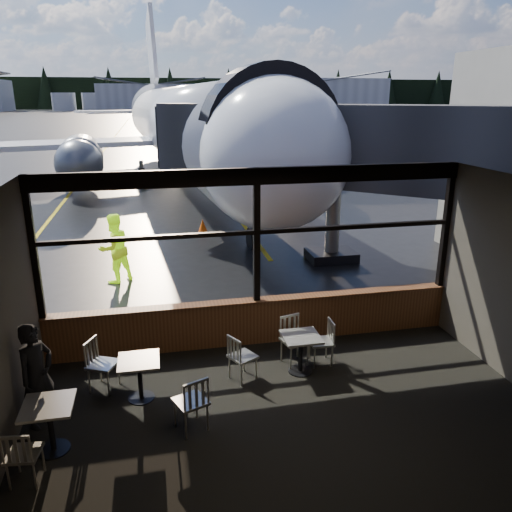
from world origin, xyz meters
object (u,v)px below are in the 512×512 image
object	(u,v)px
airliner	(184,73)
cafe_table_mid	(140,380)
cafe_table_near	(301,354)
cone_wing	(70,183)
chair_mid_w	(103,365)
jet_bridge	(335,181)
chair_mid_s	(191,402)
cone_nose	(203,226)
chair_near_e	(321,342)
passenger	(37,375)
ground_crew	(114,248)
cafe_table_left	(51,428)
chair_left_s	(24,454)
chair_near_w	(243,357)
chair_near_n	(295,341)

from	to	relation	value
airliner	cafe_table_mid	bearing A→B (deg)	-101.27
cafe_table_mid	cafe_table_near	bearing A→B (deg)	5.60
cafe_table_near	cone_wing	size ratio (longest dim) A/B	1.26
cafe_table_near	cone_wing	distance (m)	21.67
cafe_table_mid	chair_mid_w	world-z (taller)	chair_mid_w
jet_bridge	cone_wing	world-z (taller)	jet_bridge
cafe_table_mid	chair_mid_s	bearing A→B (deg)	-51.77
airliner	cone_nose	world-z (taller)	airliner
chair_near_e	passenger	bearing A→B (deg)	101.34
chair_near_e	chair_mid_s	xyz separation A→B (m)	(-2.50, -1.44, 0.03)
airliner	jet_bridge	size ratio (longest dim) A/B	3.73
jet_bridge	cafe_table_near	bearing A→B (deg)	-114.35
passenger	ground_crew	bearing A→B (deg)	28.32
chair_mid_s	cone_nose	world-z (taller)	chair_mid_s
cafe_table_left	chair_left_s	xyz separation A→B (m)	(-0.22, -0.55, 0.04)
chair_left_s	passenger	bearing A→B (deg)	98.83
airliner	chair_near_e	world-z (taller)	airliner
passenger	cone_nose	bearing A→B (deg)	17.06
cafe_table_near	chair_near_w	xyz separation A→B (m)	(-1.05, -0.02, 0.07)
jet_bridge	chair_near_w	world-z (taller)	jet_bridge
chair_near_w	cafe_table_mid	bearing A→B (deg)	-110.08
chair_near_n	airliner	bearing A→B (deg)	-103.45
jet_bridge	cafe_table_mid	world-z (taller)	jet_bridge
chair_near_w	ground_crew	world-z (taller)	ground_crew
jet_bridge	chair_near_e	world-z (taller)	jet_bridge
cafe_table_near	chair_mid_w	xyz separation A→B (m)	(-3.39, 0.16, 0.09)
cafe_table_left	chair_mid_w	bearing A→B (deg)	68.30
chair_near_e	chair_left_s	bearing A→B (deg)	115.19
cafe_table_mid	chair_near_e	world-z (taller)	chair_near_e
chair_left_s	chair_near_w	bearing A→B (deg)	37.48
chair_left_s	cone_wing	xyz separation A→B (m)	(-2.53, 22.45, -0.13)
airliner	chair_near_e	distance (m)	21.11
chair_near_w	jet_bridge	bearing A→B (deg)	120.47
cone_nose	chair_mid_s	bearing A→B (deg)	-96.87
cafe_table_near	chair_mid_w	world-z (taller)	chair_mid_w
chair_mid_w	chair_left_s	bearing A→B (deg)	3.84
airliner	chair_left_s	world-z (taller)	airliner
jet_bridge	cone_wing	bearing A→B (deg)	125.33
passenger	chair_left_s	bearing A→B (deg)	-143.09
chair_near_e	ground_crew	bearing A→B (deg)	38.06
cafe_table_mid	chair_near_w	distance (m)	1.76
ground_crew	passenger	bearing A→B (deg)	46.39
chair_near_e	passenger	distance (m)	4.78
chair_near_w	chair_near_n	size ratio (longest dim) A/B	0.94
cafe_table_left	passenger	size ratio (longest dim) A/B	0.45
chair_mid_s	cafe_table_near	bearing A→B (deg)	8.68
cafe_table_near	cafe_table_left	size ratio (longest dim) A/B	0.96
chair_left_s	chair_mid_w	bearing A→B (deg)	75.49
cafe_table_near	ground_crew	bearing A→B (deg)	122.50
chair_near_n	chair_mid_w	distance (m)	3.37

